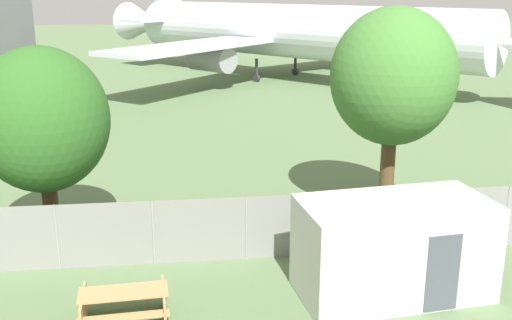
{
  "coord_description": "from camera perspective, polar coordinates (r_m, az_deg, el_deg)",
  "views": [
    {
      "loc": [
        -1.6,
        -4.84,
        7.36
      ],
      "look_at": [
        0.63,
        13.45,
        2.0
      ],
      "focal_mm": 42.0,
      "sensor_mm": 36.0,
      "label": 1
    }
  ],
  "objects": [
    {
      "name": "picnic_bench_near_cabin",
      "position": [
        14.23,
        -12.46,
        -13.1
      ],
      "size": [
        2.08,
        1.53,
        0.76
      ],
      "rotation": [
        0.0,
        0.0,
        0.07
      ],
      "color": "tan",
      "rests_on": "ground"
    },
    {
      "name": "portable_cabin",
      "position": [
        15.17,
        12.96,
        -8.15
      ],
      "size": [
        4.83,
        2.8,
        2.41
      ],
      "rotation": [
        0.0,
        0.0,
        0.12
      ],
      "color": "silver",
      "rests_on": "ground"
    },
    {
      "name": "tree_behind_benches",
      "position": [
        17.61,
        -19.7,
        3.56
      ],
      "size": [
        3.71,
        3.71,
        5.85
      ],
      "color": "#4C3823",
      "rests_on": "ground"
    },
    {
      "name": "airplane",
      "position": [
        49.1,
        3.1,
        12.12
      ],
      "size": [
        30.66,
        34.12,
        12.27
      ],
      "rotation": [
        0.0,
        0.0,
        -0.85
      ],
      "color": "silver",
      "rests_on": "ground"
    },
    {
      "name": "tree_left_of_cabin",
      "position": [
        19.39,
        12.93,
        7.67
      ],
      "size": [
        3.96,
        3.96,
        6.82
      ],
      "color": "brown",
      "rests_on": "ground"
    },
    {
      "name": "perimeter_fence",
      "position": [
        16.66,
        -0.92,
        -6.52
      ],
      "size": [
        56.07,
        0.07,
        1.84
      ],
      "color": "gray",
      "rests_on": "ground"
    }
  ]
}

